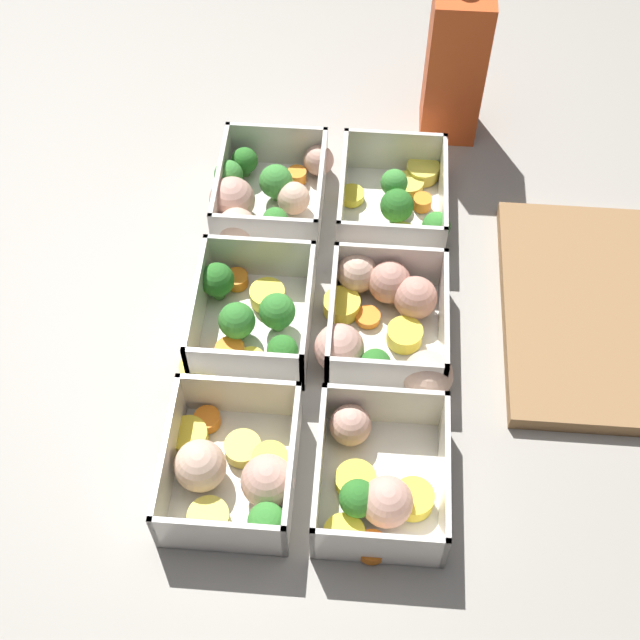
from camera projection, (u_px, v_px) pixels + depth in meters
The scene contains 9 objects.
ground_plane at pixel (320, 331), 0.92m from camera, with size 4.00×4.00×0.00m, color gray.
container_near_left at pixel (262, 195), 1.00m from camera, with size 0.16×0.15×0.06m.
container_near_center at pixel (249, 317), 0.91m from camera, with size 0.16×0.13×0.06m.
container_near_right at pixel (233, 472), 0.81m from camera, with size 0.15×0.14×0.06m.
container_far_left at pixel (398, 202), 1.00m from camera, with size 0.16×0.13×0.06m.
container_far_center at pixel (385, 323), 0.90m from camera, with size 0.18×0.15×0.06m.
container_far_right at pixel (375, 482), 0.80m from camera, with size 0.16×0.12×0.06m.
juice_carton at pixel (455, 64), 1.02m from camera, with size 0.07×0.07×0.20m.
cutting_board at pixel (590, 312), 0.93m from camera, with size 0.28×0.18×0.02m.
Camera 1 is at (0.52, 0.04, 0.76)m, focal length 50.00 mm.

